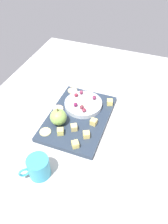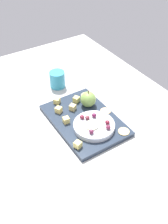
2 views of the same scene
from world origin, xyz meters
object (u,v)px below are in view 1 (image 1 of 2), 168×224
at_px(cheese_cube_2, 75,144).
at_px(grape_0, 76,95).
at_px(serving_dish, 83,104).
at_px(cheese_cube_5, 60,132).
at_px(apple_slice_0, 87,102).
at_px(cracker_1, 58,109).
at_px(grape_3, 85,110).
at_px(platter, 78,118).
at_px(cheese_cube_1, 86,135).
at_px(grape_1, 94,98).
at_px(grape_2, 82,107).
at_px(grape_5, 75,105).
at_px(apple_whole, 58,117).
at_px(cracker_2, 73,91).
at_px(cheese_cube_3, 74,127).
at_px(cheese_cube_0, 94,122).
at_px(cup, 38,167).
at_px(cracker_0, 45,132).
at_px(grape_4, 81,92).
at_px(cheese_cube_4, 110,102).

distance_m(cheese_cube_2, grape_0, 0.27).
bearing_deg(serving_dish, cheese_cube_5, 171.29).
bearing_deg(apple_slice_0, cracker_1, 118.45).
bearing_deg(grape_3, platter, 121.39).
xyz_separation_m(cheese_cube_1, cheese_cube_2, (-0.06, 0.02, 0.00)).
distance_m(grape_1, grape_2, 0.08).
bearing_deg(grape_2, grape_5, 83.09).
distance_m(apple_whole, cracker_2, 0.22).
bearing_deg(grape_1, apple_whole, 150.44).
bearing_deg(serving_dish, apple_slice_0, -73.36).
distance_m(grape_0, apple_slice_0, 0.06).
distance_m(cheese_cube_3, cracker_2, 0.25).
height_order(cheese_cube_5, cracker_2, cheese_cube_5).
xyz_separation_m(grape_0, grape_3, (-0.08, -0.07, 0.00)).
distance_m(cheese_cube_2, cheese_cube_3, 0.09).
bearing_deg(grape_2, cheese_cube_5, 166.48).
bearing_deg(serving_dish, cracker_1, 119.95).
relative_size(cheese_cube_0, cup, 0.28).
xyz_separation_m(grape_0, grape_5, (-0.06, -0.02, 0.00)).
relative_size(cheese_cube_5, cup, 0.28).
height_order(cracker_0, grape_4, grape_4).
distance_m(platter, cracker_0, 0.16).
distance_m(apple_whole, apple_slice_0, 0.16).
xyz_separation_m(serving_dish, cracker_0, (-0.20, 0.09, -0.01)).
bearing_deg(cheese_cube_0, grape_0, 46.63).
bearing_deg(apple_whole, platter, -43.29).
xyz_separation_m(serving_dish, cheese_cube_1, (-0.16, -0.07, 0.00)).
bearing_deg(grape_3, cup, 170.15).
relative_size(cheese_cube_1, apple_slice_0, 0.45).
relative_size(cheese_cube_5, grape_2, 1.25).
bearing_deg(cracker_1, cracker_0, -175.85).
bearing_deg(grape_1, cheese_cube_4, -78.82).
relative_size(apple_whole, cheese_cube_5, 2.78).
distance_m(cheese_cube_4, cheese_cube_5, 0.28).
bearing_deg(grape_4, cheese_cube_4, -90.42).
relative_size(serving_dish, grape_5, 8.48).
bearing_deg(apple_slice_0, cup, 173.60).
height_order(cheese_cube_0, cheese_cube_4, same).
distance_m(apple_slice_0, cup, 0.37).
bearing_deg(grape_3, cheese_cube_3, 172.28).
bearing_deg(grape_1, cheese_cube_2, -177.32).
distance_m(cheese_cube_0, cracker_1, 0.18).
bearing_deg(cheese_cube_5, cheese_cube_4, -30.03).
height_order(grape_4, grape_5, same).
bearing_deg(cracker_1, apple_slice_0, -61.55).
height_order(cheese_cube_5, apple_slice_0, apple_slice_0).
height_order(cheese_cube_4, grape_0, grape_0).
bearing_deg(serving_dish, cracker_0, 155.95).
xyz_separation_m(apple_whole, cheese_cube_5, (-0.05, -0.03, -0.02)).
height_order(cheese_cube_1, cheese_cube_5, same).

